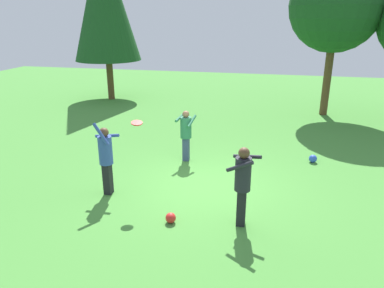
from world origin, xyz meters
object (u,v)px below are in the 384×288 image
(frisbee, at_px, (137,123))
(ball_blue, at_px, (313,159))
(ball_red, at_px, (171,218))
(person_thrower, at_px, (106,155))
(person_bystander, at_px, (186,132))
(person_catcher, at_px, (243,180))
(ball_white, at_px, (239,173))
(tree_right, at_px, (336,6))

(frisbee, height_order, ball_blue, frisbee)
(ball_red, bearing_deg, person_thrower, 152.40)
(person_bystander, bearing_deg, person_catcher, 43.72)
(person_catcher, height_order, ball_blue, person_catcher)
(person_catcher, relative_size, ball_white, 8.10)
(ball_blue, bearing_deg, ball_red, -127.92)
(ball_red, height_order, tree_right, tree_right)
(person_thrower, bearing_deg, ball_white, 23.93)
(person_thrower, bearing_deg, ball_blue, 27.12)
(person_bystander, xyz_separation_m, frisbee, (-0.58, -2.55, 0.97))
(person_thrower, height_order, ball_red, person_thrower)
(tree_right, bearing_deg, frisbee, -120.05)
(ball_red, bearing_deg, ball_blue, 52.08)
(person_bystander, relative_size, ball_white, 7.23)
(ball_white, bearing_deg, tree_right, 68.21)
(person_thrower, bearing_deg, person_bystander, 56.97)
(person_thrower, distance_m, ball_white, 3.73)
(person_bystander, relative_size, tree_right, 0.24)
(person_bystander, distance_m, ball_red, 3.76)
(ball_blue, distance_m, ball_white, 2.62)
(person_catcher, distance_m, ball_blue, 4.54)
(ball_white, distance_m, tree_right, 9.43)
(person_catcher, bearing_deg, ball_blue, -97.12)
(ball_white, bearing_deg, person_catcher, -83.85)
(tree_right, bearing_deg, person_thrower, -123.52)
(person_catcher, height_order, person_bystander, person_catcher)
(ball_white, height_order, tree_right, tree_right)
(ball_blue, relative_size, ball_white, 1.11)
(ball_red, distance_m, ball_blue, 5.45)
(person_catcher, height_order, tree_right, tree_right)
(person_catcher, xyz_separation_m, ball_red, (-1.50, -0.26, -0.95))
(ball_red, xyz_separation_m, ball_blue, (3.35, 4.30, 0.01))
(ball_white, bearing_deg, frisbee, -144.48)
(person_thrower, height_order, frisbee, frisbee)
(frisbee, distance_m, tree_right, 11.13)
(ball_white, relative_size, tree_right, 0.03)
(frisbee, relative_size, ball_white, 1.67)
(frisbee, distance_m, ball_white, 3.38)
(person_bystander, bearing_deg, ball_red, 20.88)
(person_bystander, bearing_deg, person_thrower, -15.46)
(frisbee, distance_m, ball_red, 2.36)
(frisbee, bearing_deg, person_thrower, -175.17)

